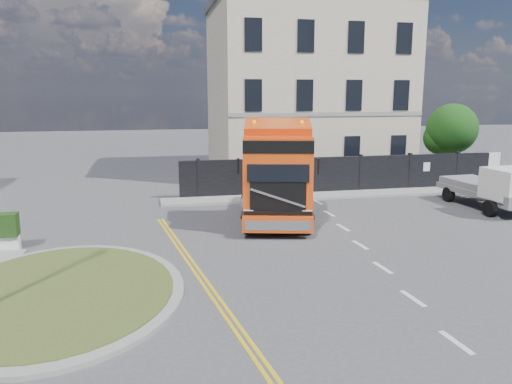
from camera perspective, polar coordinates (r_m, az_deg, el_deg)
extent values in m
plane|color=#424244|center=(18.05, 2.63, -6.29)|extent=(120.00, 120.00, 0.00)
cylinder|color=gray|center=(14.90, -21.65, -10.73)|extent=(6.80, 6.80, 0.12)
cylinder|color=#394C1E|center=(14.87, -21.67, -10.45)|extent=(6.20, 6.20, 0.05)
cube|color=black|center=(28.02, 9.92, 1.98)|extent=(18.00, 0.25, 2.00)
cube|color=silver|center=(32.15, 24.14, 2.34)|extent=(2.60, 0.12, 2.00)
cube|color=beige|center=(34.73, 5.50, 11.31)|extent=(12.00, 10.00, 11.00)
cube|color=#4A4A4F|center=(35.21, 5.69, 20.71)|extent=(12.30, 10.30, 0.50)
cylinder|color=#382619|center=(34.57, 21.26, 3.45)|extent=(0.24, 0.24, 2.40)
sphere|color=#15320F|center=(34.38, 21.50, 6.75)|extent=(3.20, 3.20, 3.20)
sphere|color=#15320F|center=(34.49, 20.37, 5.84)|extent=(2.20, 2.20, 2.20)
cube|color=gray|center=(27.37, 10.55, -0.27)|extent=(20.00, 1.60, 0.12)
cube|color=black|center=(22.21, 2.39, -0.81)|extent=(4.12, 7.14, 0.48)
cube|color=#E44610|center=(20.10, 2.48, 2.24)|extent=(3.24, 3.32, 2.98)
cube|color=#E44610|center=(21.06, 2.47, 6.02)|extent=(2.82, 1.56, 1.49)
cube|color=black|center=(18.69, 2.55, 2.88)|extent=(2.29, 0.62, 1.12)
cube|color=#E44610|center=(18.79, 2.51, -3.72)|extent=(2.68, 0.99, 0.59)
cylinder|color=black|center=(19.64, -0.89, -3.14)|extent=(0.59, 1.16, 1.11)
cylinder|color=gray|center=(19.64, -0.89, -3.14)|extent=(0.51, 0.68, 0.61)
cylinder|color=black|center=(19.67, 5.83, -3.18)|extent=(0.59, 1.16, 1.11)
cylinder|color=gray|center=(19.67, 5.83, -3.18)|extent=(0.51, 0.68, 0.61)
cylinder|color=black|center=(23.32, -0.48, -0.83)|extent=(0.59, 1.16, 1.11)
cylinder|color=gray|center=(23.32, -0.48, -0.83)|extent=(0.51, 0.68, 0.61)
cylinder|color=black|center=(23.35, 5.18, -0.86)|extent=(0.59, 1.16, 1.11)
cylinder|color=gray|center=(23.35, 5.18, -0.86)|extent=(0.51, 0.68, 0.61)
cylinder|color=black|center=(24.57, -0.37, -0.21)|extent=(0.59, 1.16, 1.11)
cylinder|color=gray|center=(24.57, -0.37, -0.21)|extent=(0.51, 0.68, 0.61)
cylinder|color=black|center=(24.59, 5.00, -0.24)|extent=(0.59, 1.16, 1.11)
cylinder|color=gray|center=(24.59, 5.00, -0.24)|extent=(0.51, 0.68, 0.61)
cube|color=slate|center=(26.39, 24.92, -0.04)|extent=(2.37, 5.25, 0.27)
cube|color=silver|center=(25.04, 27.22, 0.81)|extent=(2.15, 2.05, 1.39)
cylinder|color=black|center=(24.61, 25.17, -1.70)|extent=(0.27, 0.75, 0.75)
cylinder|color=black|center=(27.16, 21.14, -0.25)|extent=(0.27, 0.75, 0.75)
cylinder|color=black|center=(28.31, 24.58, -0.08)|extent=(0.27, 0.75, 0.75)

